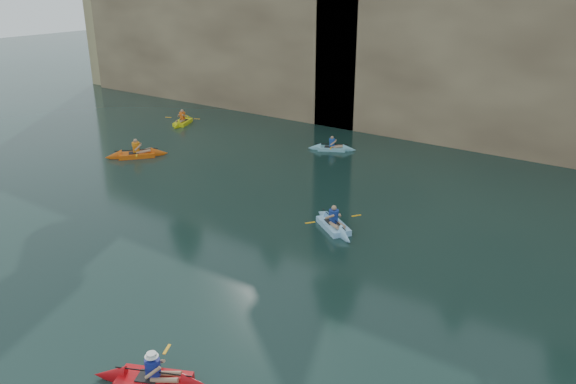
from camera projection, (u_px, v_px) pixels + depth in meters
The scene contains 11 objects.
ground at pixel (211, 319), 16.93m from camera, with size 160.00×160.00×0.00m, color black.
cliff at pixel (511, 32), 37.56m from camera, with size 70.00×16.00×12.00m, color tan.
cliff_slab_west at pixel (214, 35), 42.92m from camera, with size 26.00×2.40×10.56m, color tan.
cliff_slab_center at pixel (511, 51), 30.96m from camera, with size 24.00×2.40×11.40m, color tan.
sea_cave_west at pixel (230, 82), 42.55m from camera, with size 4.50×1.00×4.00m, color black.
sea_cave_center at pixel (400, 111), 35.19m from camera, with size 3.50×1.00×3.20m, color black.
main_kayaker at pixel (154, 380), 14.14m from camera, with size 3.30×2.08×1.22m.
kayaker_orange at pixel (137, 154), 31.65m from camera, with size 2.85×3.18×1.33m.
kayaker_ltblue_near at pixel (333, 225), 22.84m from camera, with size 3.04×2.46×1.26m.
kayaker_yellow at pixel (183, 122), 38.55m from camera, with size 2.31×3.14×1.27m.
kayaker_ltblue_mid at pixel (332, 148), 32.87m from camera, with size 2.84×1.97×1.08m.
Camera 1 is at (10.18, -10.39, 9.76)m, focal length 35.00 mm.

